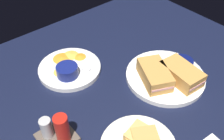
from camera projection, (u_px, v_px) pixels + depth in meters
ground_plane at (143, 101)px, 77.37cm from camera, size 110.00×110.00×3.00cm
plate_sandwich_main at (165, 76)px, 82.37cm from camera, size 25.60×25.60×1.60cm
sandwich_half_near at (155, 75)px, 78.29cm from camera, size 15.01×12.46×4.80cm
sandwich_half_far at (181, 74)px, 78.56cm from camera, size 13.87×8.81×4.80cm
ramekin_dark_sauce at (181, 65)px, 82.03cm from camera, size 6.96×6.96×4.17cm
spoon_by_dark_ramekin at (165, 71)px, 82.39cm from camera, size 5.86×9.44×0.80cm
plate_chips_companion at (70, 69)px, 85.18cm from camera, size 20.94×20.94×1.60cm
ramekin_light_gravy at (67, 71)px, 80.29cm from camera, size 7.01×7.01×3.65cm
spoon_by_gravy_ramekin at (82, 68)px, 83.61cm from camera, size 8.81×7.07×0.80cm
plantain_chip_scatter at (67, 60)px, 86.96cm from camera, size 12.78×15.31×0.60cm
condiment_caddy at (57, 131)px, 63.56cm from camera, size 9.00×9.00×9.50cm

